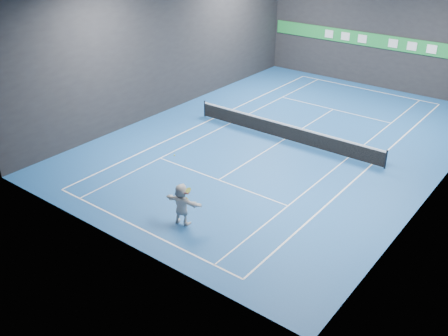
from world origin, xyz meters
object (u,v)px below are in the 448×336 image
Objects in this scene: tennis_net at (285,131)px; tennis_racket at (187,192)px; player at (182,204)px; tennis_ball at (174,155)px.

tennis_net is 19.19× the size of tennis_racket.
tennis_net is 10.57m from tennis_racket.
tennis_ball is (-0.39, 0.10, 2.18)m from player.
tennis_racket is at bearing -81.91° from tennis_net.
player is 29.97× the size of tennis_ball.
tennis_ball is 10.70m from tennis_net.
tennis_ball reaches higher than player.
tennis_net is at bearing 94.39° from tennis_ball.
player reaches higher than tennis_net.
tennis_ball is at bearing -85.61° from tennis_net.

